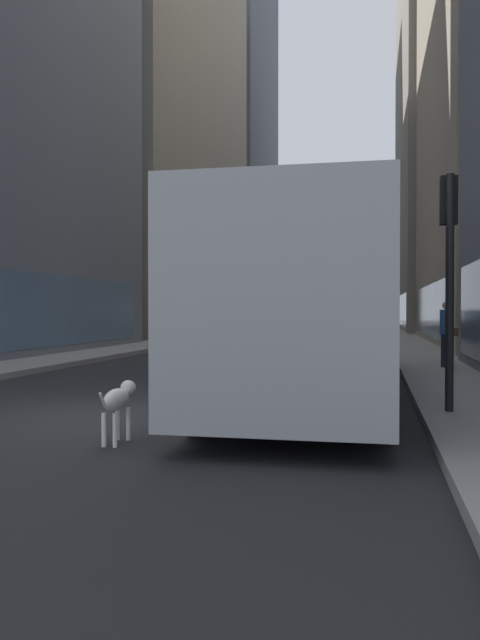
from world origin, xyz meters
name	(u,v)px	position (x,y,z in m)	size (l,w,h in m)	color
ground_plane	(316,334)	(0.00, 35.00, 0.00)	(120.00, 120.00, 0.00)	#232326
sidewalk_left	(235,332)	(-5.70, 35.00, 0.07)	(2.40, 110.00, 0.15)	gray
sidewalk_right	(401,333)	(5.70, 35.00, 0.07)	(2.40, 110.00, 0.15)	gray
building_left_mid	(143,124)	(-11.90, 33.37, 14.62)	(10.03, 23.99, 29.25)	gray
building_left_far	(220,142)	(-11.90, 56.46, 19.32)	(9.78, 17.35, 38.66)	#4C515B
building_right_far	(477,111)	(11.90, 44.70, 17.44)	(11.85, 23.93, 34.90)	gray
transit_bus	(317,301)	(2.80, 3.11, 1.78)	(2.78, 11.53, 3.05)	#999EA3
car_black_suv	(356,323)	(2.80, 30.89, 0.82)	(1.81, 4.66, 1.62)	black
car_red_coupe	(349,328)	(2.80, 19.87, 0.82)	(1.84, 4.51, 1.62)	red
car_white_van	(272,322)	(-2.80, 33.63, 0.82)	(1.83, 4.01, 1.62)	silver
box_truck	(254,309)	(-1.20, 18.08, 1.67)	(2.30, 7.50, 3.05)	#A51919
dalmatian_dog	(119,400)	(0.81, -1.73, 0.51)	(0.22, 0.96, 0.72)	white
pedestrian_with_handbag	(447,333)	(5.68, 8.03, 1.01)	(0.45, 0.34, 1.69)	#1E1E2D
traffic_light_near	(449,252)	(4.90, 0.67, 2.44)	(0.24, 0.41, 3.40)	black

